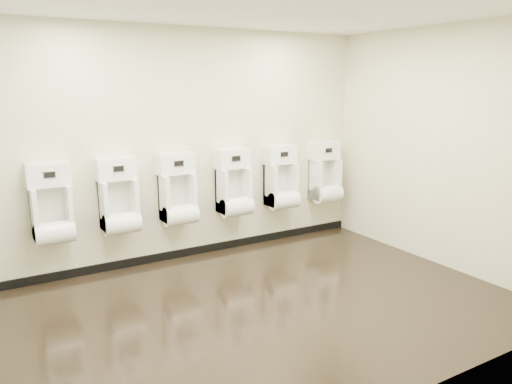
% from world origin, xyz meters
% --- Properties ---
extents(ground, '(5.00, 3.50, 0.00)m').
position_xyz_m(ground, '(0.00, 0.00, 0.00)').
color(ground, black).
rests_on(ground, ground).
extents(ceiling, '(5.00, 3.50, 0.00)m').
position_xyz_m(ceiling, '(0.00, 0.00, 2.80)').
color(ceiling, silver).
extents(back_wall, '(5.00, 0.02, 2.80)m').
position_xyz_m(back_wall, '(0.00, 1.75, 1.40)').
color(back_wall, beige).
rests_on(back_wall, ground).
extents(front_wall, '(5.00, 0.02, 2.80)m').
position_xyz_m(front_wall, '(0.00, -1.75, 1.40)').
color(front_wall, beige).
rests_on(front_wall, ground).
extents(right_wall, '(0.02, 3.50, 2.80)m').
position_xyz_m(right_wall, '(2.50, 0.00, 1.40)').
color(right_wall, beige).
rests_on(right_wall, ground).
extents(skirting_back, '(5.00, 0.02, 0.10)m').
position_xyz_m(skirting_back, '(0.00, 1.74, 0.05)').
color(skirting_back, black).
rests_on(skirting_back, ground).
extents(urinal_0, '(0.45, 0.34, 0.84)m').
position_xyz_m(urinal_0, '(-1.59, 1.60, 0.85)').
color(urinal_0, white).
rests_on(urinal_0, back_wall).
extents(urinal_1, '(0.45, 0.34, 0.84)m').
position_xyz_m(urinal_1, '(-0.88, 1.60, 0.85)').
color(urinal_1, white).
rests_on(urinal_1, back_wall).
extents(urinal_2, '(0.45, 0.34, 0.84)m').
position_xyz_m(urinal_2, '(-0.17, 1.60, 0.85)').
color(urinal_2, white).
rests_on(urinal_2, back_wall).
extents(urinal_3, '(0.45, 0.34, 0.84)m').
position_xyz_m(urinal_3, '(0.59, 1.60, 0.85)').
color(urinal_3, white).
rests_on(urinal_3, back_wall).
extents(urinal_4, '(0.45, 0.34, 0.84)m').
position_xyz_m(urinal_4, '(1.31, 1.60, 0.85)').
color(urinal_4, white).
rests_on(urinal_4, back_wall).
extents(urinal_5, '(0.45, 0.34, 0.84)m').
position_xyz_m(urinal_5, '(2.06, 1.60, 0.85)').
color(urinal_5, white).
rests_on(urinal_5, back_wall).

